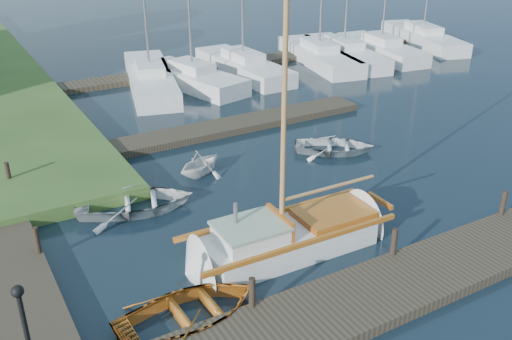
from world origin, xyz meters
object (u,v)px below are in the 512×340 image
lamp_post (24,323)px  marina_boat_1 (150,77)px  dinghy (190,308)px  marina_boat_2 (192,76)px  marina_boat_4 (319,54)px  marina_boat_6 (381,47)px  mooring_post_2 (394,242)px  mooring_post_5 (8,173)px  marina_boat_3 (243,65)px  mooring_post_3 (503,203)px  tender_c (334,144)px  sailboat (292,238)px  tender_a (135,199)px  marina_boat_5 (344,51)px  mooring_post_1 (252,292)px  mooring_post_4 (37,240)px  tender_b (200,161)px  marina_boat_7 (423,36)px

lamp_post → marina_boat_1: (9.70, 19.51, -1.31)m
dinghy → marina_boat_2: 19.52m
marina_boat_4 → marina_boat_6: bearing=-85.7°
mooring_post_2 → lamp_post: size_ratio=0.33×
mooring_post_5 → marina_boat_2: bearing=38.0°
marina_boat_3 → marina_boat_6: bearing=-95.4°
mooring_post_3 → mooring_post_5: (-13.00, 10.00, 0.00)m
marina_boat_3 → mooring_post_3: bearing=174.5°
mooring_post_3 → tender_c: (-1.10, 7.15, -0.37)m
sailboat → tender_a: sailboat is taller
tender_c → marina_boat_5: size_ratio=0.31×
mooring_post_3 → marina_boat_3: size_ratio=0.06×
marina_boat_1 → marina_boat_6: marina_boat_6 is taller
dinghy → marina_boat_5: bearing=-47.8°
tender_a → tender_c: 8.62m
mooring_post_1 → marina_boat_5: marina_boat_5 is taller
mooring_post_4 → dinghy: mooring_post_4 is taller
tender_c → marina_boat_2: size_ratio=0.27×
marina_boat_3 → marina_boat_4: bearing=-92.6°
dinghy → marina_boat_6: 28.08m
mooring_post_5 → mooring_post_2: bearing=-49.6°
marina_boat_5 → tender_a: bearing=135.3°
tender_b → marina_boat_7: size_ratio=0.18×
marina_boat_4 → marina_boat_7: 9.56m
lamp_post → dinghy: size_ratio=0.67×
marina_boat_4 → marina_boat_6: 4.62m
mooring_post_1 → sailboat: size_ratio=0.08×
mooring_post_3 → tender_b: size_ratio=0.39×
mooring_post_1 → mooring_post_2: 4.50m
sailboat → marina_boat_5: marina_boat_5 is taller
tender_b → marina_boat_2: (4.37, 10.39, 0.05)m
mooring_post_5 → marina_boat_5: (21.49, 8.83, -0.14)m
marina_boat_3 → marina_boat_5: (7.20, -0.30, -0.02)m
mooring_post_1 → tender_b: size_ratio=0.39×
mooring_post_1 → marina_boat_2: 19.53m
mooring_post_2 → marina_boat_4: size_ratio=0.07×
tender_a → marina_boat_7: 29.07m
lamp_post → tender_a: bearing=56.6°
marina_boat_2 → marina_boat_7: (18.53, 1.34, -0.01)m
lamp_post → sailboat: 7.90m
marina_boat_2 → marina_boat_5: size_ratio=1.11×
mooring_post_4 → marina_boat_6: (24.27, 13.46, -0.13)m
tender_b → marina_boat_1: size_ratio=0.21×
mooring_post_4 → marina_boat_1: (8.70, 14.51, -0.14)m
sailboat → marina_boat_4: 21.53m
sailboat → marina_boat_6: (17.79, 16.43, 0.23)m
mooring_post_5 → marina_boat_4: marina_boat_4 is taller
marina_boat_6 → tender_a: bearing=126.9°
sailboat → tender_c: sailboat is taller
marina_boat_4 → marina_boat_6: (4.58, -0.58, -0.00)m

